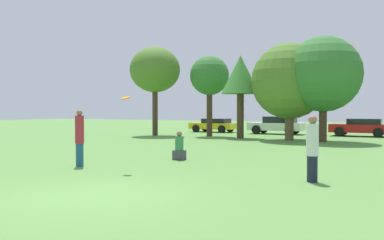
# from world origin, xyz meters

# --- Properties ---
(ground_plane) EXTENTS (120.00, 120.00, 0.00)m
(ground_plane) POSITION_xyz_m (0.00, 0.00, 0.00)
(ground_plane) COLOR #5B8E42
(person_thrower) EXTENTS (0.29, 0.29, 1.91)m
(person_thrower) POSITION_xyz_m (-3.46, 3.57, 0.98)
(person_thrower) COLOR navy
(person_thrower) RESTS_ON ground
(person_catcher) EXTENTS (0.32, 0.32, 1.76)m
(person_catcher) POSITION_xyz_m (4.08, 3.98, 0.90)
(person_catcher) COLOR #191E33
(person_catcher) RESTS_ON ground
(frisbee) EXTENTS (0.28, 0.27, 0.14)m
(frisbee) POSITION_xyz_m (-1.44, 3.38, 2.27)
(frisbee) COLOR orange
(bystander_sitting) EXTENTS (0.43, 0.35, 1.10)m
(bystander_sitting) POSITION_xyz_m (-1.32, 6.67, 0.45)
(bystander_sitting) COLOR #3F3F47
(bystander_sitting) RESTS_ON ground
(tree_0) EXTENTS (3.73, 3.73, 6.56)m
(tree_0) POSITION_xyz_m (-9.94, 18.98, 4.85)
(tree_0) COLOR #473323
(tree_0) RESTS_ON ground
(tree_1) EXTENTS (2.83, 2.83, 5.80)m
(tree_1) POSITION_xyz_m (-5.96, 19.99, 4.32)
(tree_1) COLOR #473323
(tree_1) RESTS_ON ground
(tree_2) EXTENTS (2.58, 2.58, 5.57)m
(tree_2) POSITION_xyz_m (-3.23, 18.94, 4.17)
(tree_2) COLOR #473323
(tree_2) RESTS_ON ground
(tree_3) EXTENTS (4.74, 4.74, 6.09)m
(tree_3) POSITION_xyz_m (0.15, 18.51, 3.70)
(tree_3) COLOR brown
(tree_3) RESTS_ON ground
(tree_4) EXTENTS (4.49, 4.49, 6.27)m
(tree_4) POSITION_xyz_m (2.22, 18.16, 4.01)
(tree_4) COLOR #473323
(tree_4) RESTS_ON ground
(parked_car_yellow) EXTENTS (3.96, 2.08, 1.17)m
(parked_car_yellow) POSITION_xyz_m (-7.83, 25.17, 0.62)
(parked_car_yellow) COLOR gold
(parked_car_yellow) RESTS_ON ground
(parked_car_white) EXTENTS (4.30, 2.09, 1.39)m
(parked_car_white) POSITION_xyz_m (-2.23, 24.70, 0.73)
(parked_car_white) COLOR silver
(parked_car_white) RESTS_ON ground
(parked_car_red) EXTENTS (4.14, 2.16, 1.27)m
(parked_car_red) POSITION_xyz_m (3.89, 24.61, 0.69)
(parked_car_red) COLOR red
(parked_car_red) RESTS_ON ground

